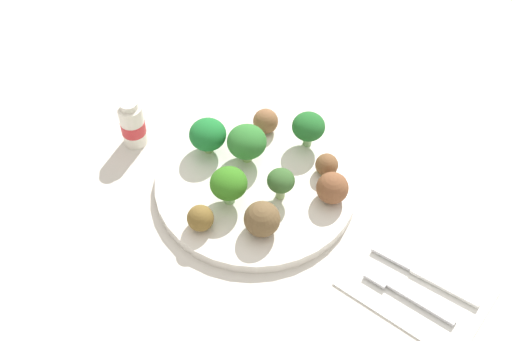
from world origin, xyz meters
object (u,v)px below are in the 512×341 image
(broccoli_floret_far_rim, at_px, (281,181))
(plate, at_px, (256,183))
(meatball_far_rim, at_px, (200,218))
(broccoli_floret_near_rim, at_px, (247,142))
(meatball_near_rim, at_px, (262,219))
(meatball_mid_left, at_px, (327,165))
(napkin, at_px, (417,287))
(meatball_back_left, at_px, (266,121))
(yogurt_bottle, at_px, (133,124))
(fork, at_px, (405,292))
(broccoli_floret_front_right, at_px, (208,135))
(broccoli_floret_front_left, at_px, (308,127))
(knife, at_px, (419,272))
(broccoli_floret_mid_right, at_px, (229,184))
(meatball_mid_right, at_px, (332,188))

(broccoli_floret_far_rim, bearing_deg, plate, -7.78)
(meatball_far_rim, bearing_deg, broccoli_floret_far_rim, -121.23)
(broccoli_floret_near_rim, height_order, meatball_near_rim, broccoli_floret_near_rim)
(meatball_mid_left, xyz_separation_m, napkin, (-0.18, 0.09, -0.03))
(plate, distance_m, meatball_far_rim, 0.11)
(plate, height_order, meatball_far_rim, meatball_far_rim)
(napkin, bearing_deg, meatball_near_rim, 11.80)
(plate, bearing_deg, meatball_far_rim, 81.07)
(broccoli_floret_far_rim, bearing_deg, meatball_far_rim, 58.77)
(meatball_back_left, height_order, yogurt_bottle, yogurt_bottle)
(meatball_mid_left, distance_m, meatball_far_rim, 0.19)
(fork, distance_m, yogurt_bottle, 0.44)
(fork, bearing_deg, plate, -9.37)
(meatball_near_rim, xyz_separation_m, meatball_far_rim, (0.07, 0.04, -0.01))
(meatball_far_rim, xyz_separation_m, yogurt_bottle, (0.18, -0.08, 0.00))
(broccoli_floret_front_right, bearing_deg, yogurt_bottle, 17.60)
(meatball_far_rim, height_order, napkin, meatball_far_rim)
(broccoli_floret_far_rim, relative_size, yogurt_bottle, 0.62)
(plate, xyz_separation_m, broccoli_floret_front_left, (-0.02, -0.10, 0.04))
(knife, bearing_deg, napkin, 108.04)
(meatball_near_rim, height_order, knife, meatball_near_rim)
(broccoli_floret_front_right, bearing_deg, broccoli_floret_front_left, -141.44)
(yogurt_bottle, bearing_deg, meatball_mid_left, -161.24)
(plate, relative_size, broccoli_floret_mid_right, 4.94)
(plate, height_order, meatball_mid_right, meatball_mid_right)
(meatball_back_left, distance_m, knife, 0.31)
(plate, relative_size, fork, 2.32)
(meatball_far_rim, bearing_deg, broccoli_floret_front_right, -58.00)
(plate, distance_m, broccoli_floret_front_left, 0.11)
(meatball_back_left, bearing_deg, broccoli_floret_far_rim, 132.28)
(broccoli_floret_front_right, distance_m, yogurt_bottle, 0.12)
(broccoli_floret_far_rim, distance_m, broccoli_floret_front_right, 0.13)
(broccoli_floret_far_rim, relative_size, meatball_mid_right, 1.12)
(broccoli_floret_far_rim, relative_size, knife, 0.34)
(broccoli_floret_far_rim, relative_size, broccoli_floret_mid_right, 0.86)
(meatball_back_left, relative_size, yogurt_bottle, 0.47)
(broccoli_floret_far_rim, xyz_separation_m, meatball_back_left, (0.08, -0.09, -0.01))
(broccoli_floret_mid_right, relative_size, fork, 0.47)
(broccoli_floret_near_rim, bearing_deg, plate, 142.00)
(napkin, bearing_deg, knife, -71.96)
(knife, bearing_deg, plate, -1.15)
(broccoli_floret_near_rim, bearing_deg, meatball_near_rim, 133.18)
(broccoli_floret_front_right, bearing_deg, broccoli_floret_far_rim, 173.73)
(meatball_mid_left, bearing_deg, broccoli_floret_mid_right, 54.08)
(knife, bearing_deg, meatball_mid_left, -21.82)
(broccoli_floret_far_rim, distance_m, meatball_back_left, 0.13)
(plate, height_order, meatball_mid_left, meatball_mid_left)
(fork, distance_m, knife, 0.04)
(meatball_mid_left, height_order, meatball_near_rim, meatball_near_rim)
(plate, xyz_separation_m, broccoli_floret_far_rim, (-0.04, 0.01, 0.04))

